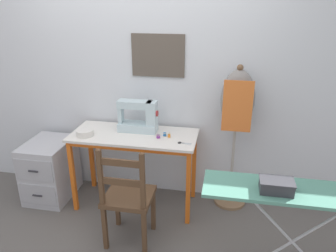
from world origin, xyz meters
TOP-DOWN VIEW (x-y plane):
  - ground_plane at (0.00, 0.00)m, footprint 14.00×14.00m
  - wall_back at (0.00, 0.60)m, footprint 10.00×0.07m
  - sewing_table at (0.00, 0.25)m, footprint 1.21×0.53m
  - sewing_machine at (0.04, 0.36)m, footprint 0.39×0.16m
  - fabric_bowl at (-0.45, 0.15)m, footprint 0.17×0.17m
  - scissors at (0.49, 0.14)m, footprint 0.13×0.05m
  - thread_spool_near_machine at (0.25, 0.22)m, footprint 0.04×0.04m
  - thread_spool_mid_table at (0.30, 0.27)m, footprint 0.04×0.04m
  - thread_spool_far_edge at (0.35, 0.25)m, footprint 0.03×0.03m
  - wooden_chair at (0.10, -0.30)m, footprint 0.40×0.38m
  - filing_cabinet at (-0.92, 0.23)m, footprint 0.42×0.57m
  - dress_form at (0.96, 0.46)m, footprint 0.32×0.32m
  - ironing_board at (1.38, -0.54)m, footprint 1.28×0.34m
  - storage_box at (1.22, -0.58)m, footprint 0.22×0.14m

SIDE VIEW (x-z plane):
  - ground_plane at x=0.00m, z-range 0.00..0.00m
  - filing_cabinet at x=-0.92m, z-range 0.00..0.62m
  - wooden_chair at x=0.10m, z-range -0.03..0.91m
  - sewing_table at x=0.00m, z-range 0.29..1.07m
  - ironing_board at x=1.38m, z-range 0.36..1.19m
  - scissors at x=0.49m, z-range 0.78..0.78m
  - thread_spool_near_machine at x=0.25m, z-range 0.78..0.81m
  - thread_spool_mid_table at x=0.30m, z-range 0.78..0.81m
  - thread_spool_far_edge at x=0.35m, z-range 0.78..0.82m
  - fabric_bowl at x=-0.45m, z-range 0.78..0.84m
  - storage_box at x=1.22m, z-range 0.82..0.90m
  - sewing_machine at x=0.04m, z-range 0.76..1.09m
  - dress_form at x=0.96m, z-range 0.31..1.76m
  - wall_back at x=0.00m, z-range 0.00..2.55m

